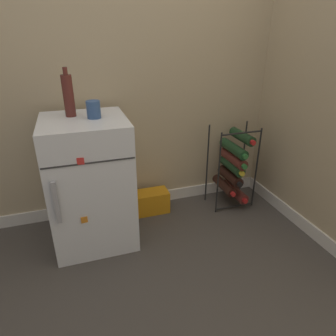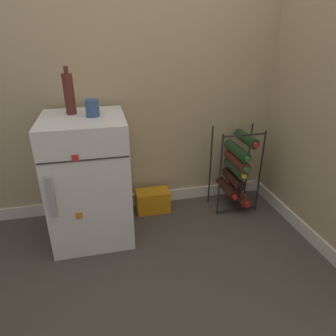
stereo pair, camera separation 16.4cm
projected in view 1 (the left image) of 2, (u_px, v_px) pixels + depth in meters
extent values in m
plane|color=#423D38|center=(166.00, 250.00, 1.88)|extent=(14.00, 14.00, 0.00)
cube|color=tan|center=(136.00, 32.00, 1.90)|extent=(6.94, 0.06, 2.50)
cube|color=silver|center=(144.00, 199.00, 2.37)|extent=(6.94, 0.01, 0.09)
cube|color=silver|center=(90.00, 182.00, 1.85)|extent=(0.49, 0.49, 0.80)
cube|color=#2D2D2D|center=(90.00, 163.00, 1.54)|extent=(0.48, 0.00, 0.01)
cube|color=#9E9EA3|center=(56.00, 203.00, 1.55)|extent=(0.02, 0.02, 0.24)
cube|color=red|center=(81.00, 161.00, 1.52)|extent=(0.04, 0.01, 0.04)
cube|color=orange|center=(84.00, 220.00, 1.66)|extent=(0.04, 0.01, 0.04)
cylinder|color=black|center=(218.00, 175.00, 2.15)|extent=(0.01, 0.01, 0.63)
cylinder|color=black|center=(256.00, 169.00, 2.24)|extent=(0.01, 0.01, 0.63)
cylinder|color=black|center=(207.00, 164.00, 2.31)|extent=(0.01, 0.01, 0.63)
cylinder|color=black|center=(243.00, 159.00, 2.40)|extent=(0.01, 0.01, 0.63)
cylinder|color=black|center=(234.00, 206.00, 2.32)|extent=(0.31, 0.01, 0.01)
cylinder|color=black|center=(242.00, 133.00, 2.07)|extent=(0.31, 0.01, 0.01)
cylinder|color=#56231E|center=(235.00, 191.00, 2.38)|extent=(0.08, 0.29, 0.08)
cylinder|color=red|center=(245.00, 201.00, 2.24)|extent=(0.04, 0.02, 0.04)
cylinder|color=black|center=(224.00, 186.00, 2.32)|extent=(0.07, 0.26, 0.07)
cylinder|color=red|center=(233.00, 194.00, 2.20)|extent=(0.03, 0.02, 0.03)
cylinder|color=black|center=(230.00, 176.00, 2.31)|extent=(0.08, 0.26, 0.08)
cylinder|color=black|center=(240.00, 185.00, 2.18)|extent=(0.04, 0.02, 0.04)
cylinder|color=#19381E|center=(232.00, 166.00, 2.27)|extent=(0.08, 0.27, 0.08)
cylinder|color=gold|center=(242.00, 174.00, 2.15)|extent=(0.04, 0.02, 0.04)
cylinder|color=#56231E|center=(233.00, 158.00, 2.25)|extent=(0.08, 0.29, 0.08)
cylinder|color=#2D7033|center=(244.00, 167.00, 2.11)|extent=(0.04, 0.02, 0.04)
cylinder|color=#19381E|center=(233.00, 149.00, 2.21)|extent=(0.07, 0.30, 0.07)
cylinder|color=#2D7033|center=(245.00, 156.00, 2.07)|extent=(0.04, 0.02, 0.04)
cylinder|color=#19381E|center=(242.00, 136.00, 2.20)|extent=(0.07, 0.26, 0.07)
cylinder|color=red|center=(253.00, 143.00, 2.07)|extent=(0.04, 0.02, 0.04)
cube|color=orange|center=(152.00, 201.00, 2.26)|extent=(0.25, 0.14, 0.17)
cylinder|color=#335184|center=(94.00, 110.00, 1.68)|extent=(0.08, 0.08, 0.10)
cylinder|color=#56231E|center=(68.00, 96.00, 1.69)|extent=(0.06, 0.06, 0.23)
cylinder|color=#56231E|center=(65.00, 71.00, 1.63)|extent=(0.03, 0.03, 0.04)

